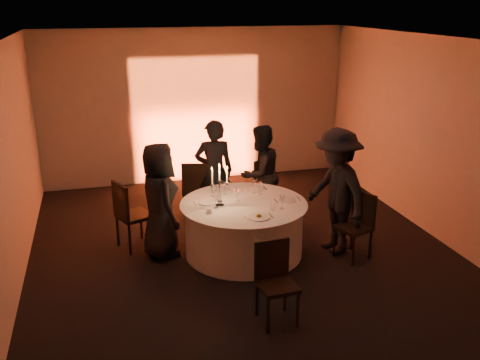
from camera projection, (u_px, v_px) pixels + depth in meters
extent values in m
plane|color=black|center=(244.00, 253.00, 7.77)|extent=(7.00, 7.00, 0.00)
plane|color=white|center=(244.00, 40.00, 6.80)|extent=(7.00, 7.00, 0.00)
plane|color=#9F9B94|center=(196.00, 106.00, 10.48)|extent=(7.00, 0.00, 7.00)
plane|color=#9F9B94|center=(367.00, 274.00, 4.09)|extent=(7.00, 0.00, 7.00)
plane|color=#9F9B94|center=(8.00, 171.00, 6.54)|extent=(0.00, 7.00, 7.00)
plane|color=#9F9B94|center=(436.00, 139.00, 8.03)|extent=(0.00, 7.00, 7.00)
cube|color=black|center=(201.00, 181.00, 10.67)|extent=(0.25, 0.12, 0.10)
cylinder|color=black|center=(244.00, 252.00, 7.76)|extent=(0.60, 0.60, 0.03)
cylinder|color=black|center=(244.00, 229.00, 7.64)|extent=(0.20, 0.20, 0.75)
cylinder|color=white|center=(244.00, 229.00, 7.64)|extent=(1.68, 1.68, 0.75)
cylinder|color=white|center=(244.00, 204.00, 7.52)|extent=(1.80, 1.80, 0.02)
cube|color=black|center=(135.00, 216.00, 7.81)|extent=(0.59, 0.59, 0.05)
cube|color=black|center=(120.00, 201.00, 7.60)|extent=(0.21, 0.43, 0.51)
cylinder|color=black|center=(154.00, 232.00, 7.86)|extent=(0.04, 0.04, 0.48)
cylinder|color=black|center=(141.00, 224.00, 8.14)|extent=(0.04, 0.04, 0.48)
cylinder|color=black|center=(130.00, 239.00, 7.63)|extent=(0.04, 0.04, 0.48)
cylinder|color=black|center=(118.00, 230.00, 7.92)|extent=(0.04, 0.04, 0.48)
cube|color=black|center=(197.00, 190.00, 8.87)|extent=(0.54, 0.54, 0.05)
cube|color=black|center=(195.00, 179.00, 8.59)|extent=(0.44, 0.15, 0.50)
cylinder|color=black|center=(209.00, 200.00, 9.13)|extent=(0.04, 0.04, 0.47)
cylinder|color=black|center=(187.00, 200.00, 9.13)|extent=(0.04, 0.04, 0.47)
cylinder|color=black|center=(208.00, 208.00, 8.77)|extent=(0.04, 0.04, 0.47)
cylinder|color=black|center=(185.00, 208.00, 8.77)|extent=(0.04, 0.04, 0.47)
cube|color=black|center=(256.00, 187.00, 9.03)|extent=(0.58, 0.58, 0.05)
cube|color=black|center=(265.00, 174.00, 8.80)|extent=(0.42, 0.22, 0.51)
cylinder|color=black|center=(257.00, 195.00, 9.37)|extent=(0.04, 0.04, 0.48)
cylinder|color=black|center=(241.00, 200.00, 9.14)|extent=(0.04, 0.04, 0.48)
cylinder|color=black|center=(272.00, 201.00, 9.09)|extent=(0.04, 0.04, 0.48)
cylinder|color=black|center=(255.00, 206.00, 8.86)|extent=(0.04, 0.04, 0.48)
cube|color=black|center=(353.00, 228.00, 7.48)|extent=(0.53, 0.53, 0.05)
cube|color=black|center=(364.00, 208.00, 7.51)|extent=(0.18, 0.40, 0.47)
cylinder|color=black|center=(334.00, 242.00, 7.60)|extent=(0.04, 0.04, 0.44)
cylinder|color=black|center=(353.00, 251.00, 7.32)|extent=(0.04, 0.04, 0.44)
cylinder|color=black|center=(352.00, 236.00, 7.79)|extent=(0.04, 0.04, 0.44)
cylinder|color=black|center=(370.00, 244.00, 7.52)|extent=(0.04, 0.04, 0.44)
cube|color=black|center=(277.00, 286.00, 5.97)|extent=(0.43, 0.43, 0.05)
cube|color=black|center=(272.00, 259.00, 6.06)|extent=(0.41, 0.06, 0.47)
cylinder|color=black|center=(268.00, 315.00, 5.84)|extent=(0.04, 0.04, 0.44)
cylinder|color=black|center=(298.00, 310.00, 5.94)|extent=(0.04, 0.04, 0.44)
cylinder|color=black|center=(257.00, 299.00, 6.15)|extent=(0.04, 0.04, 0.44)
cylinder|color=black|center=(285.00, 294.00, 6.26)|extent=(0.04, 0.04, 0.44)
imported|color=black|center=(159.00, 201.00, 7.45)|extent=(0.69, 0.90, 1.66)
imported|color=black|center=(214.00, 172.00, 8.60)|extent=(0.67, 0.48, 1.71)
imported|color=black|center=(260.00, 174.00, 8.67)|extent=(0.97, 0.90, 1.61)
imported|color=black|center=(336.00, 191.00, 7.57)|extent=(0.89, 1.28, 1.82)
cylinder|color=white|center=(207.00, 202.00, 7.53)|extent=(0.25, 0.25, 0.01)
cube|color=silver|center=(195.00, 204.00, 7.49)|extent=(0.01, 0.17, 0.01)
cube|color=silver|center=(219.00, 201.00, 7.57)|extent=(0.02, 0.17, 0.01)
cylinder|color=white|center=(224.00, 191.00, 7.99)|extent=(0.26, 0.26, 0.01)
cube|color=silver|center=(213.00, 192.00, 7.95)|extent=(0.02, 0.17, 0.01)
cube|color=silver|center=(235.00, 190.00, 8.03)|extent=(0.01, 0.17, 0.01)
cylinder|color=white|center=(254.00, 189.00, 8.05)|extent=(0.29, 0.29, 0.01)
cube|color=silver|center=(243.00, 190.00, 8.01)|extent=(0.02, 0.17, 0.01)
cube|color=silver|center=(265.00, 188.00, 8.10)|extent=(0.02, 0.17, 0.01)
cylinder|color=white|center=(288.00, 200.00, 7.62)|extent=(0.24, 0.24, 0.01)
cube|color=silver|center=(276.00, 201.00, 7.58)|extent=(0.02, 0.17, 0.01)
cube|color=silver|center=(299.00, 199.00, 7.66)|extent=(0.01, 0.17, 0.01)
cylinder|color=white|center=(259.00, 217.00, 7.02)|extent=(0.30, 0.30, 0.01)
cube|color=silver|center=(246.00, 218.00, 6.98)|extent=(0.02, 0.17, 0.01)
cube|color=silver|center=(271.00, 216.00, 7.07)|extent=(0.02, 0.17, 0.01)
sphere|color=orange|center=(259.00, 214.00, 7.01)|extent=(0.07, 0.07, 0.07)
cylinder|color=white|center=(209.00, 212.00, 7.18)|extent=(0.11, 0.11, 0.01)
cylinder|color=white|center=(209.00, 210.00, 7.17)|extent=(0.07, 0.07, 0.06)
cylinder|color=silver|center=(220.00, 206.00, 7.41)|extent=(0.13, 0.13, 0.02)
sphere|color=silver|center=(220.00, 202.00, 7.39)|extent=(0.07, 0.07, 0.07)
cylinder|color=silver|center=(220.00, 193.00, 7.35)|extent=(0.03, 0.03, 0.33)
cylinder|color=silver|center=(220.00, 181.00, 7.29)|extent=(0.05, 0.05, 0.03)
cylinder|color=white|center=(219.00, 173.00, 7.26)|extent=(0.02, 0.02, 0.21)
cone|color=orange|center=(219.00, 164.00, 7.22)|extent=(0.02, 0.02, 0.03)
cylinder|color=silver|center=(216.00, 187.00, 7.30)|extent=(0.12, 0.02, 0.08)
cylinder|color=silver|center=(212.00, 185.00, 7.28)|extent=(0.05, 0.05, 0.03)
cylinder|color=white|center=(212.00, 177.00, 7.25)|extent=(0.02, 0.02, 0.21)
cone|color=orange|center=(212.00, 168.00, 7.20)|extent=(0.02, 0.02, 0.03)
cylinder|color=silver|center=(223.00, 186.00, 7.33)|extent=(0.12, 0.02, 0.08)
cylinder|color=silver|center=(227.00, 184.00, 7.33)|extent=(0.05, 0.05, 0.03)
cylinder|color=white|center=(227.00, 176.00, 7.30)|extent=(0.02, 0.02, 0.21)
cone|color=orange|center=(227.00, 167.00, 7.26)|extent=(0.02, 0.02, 0.03)
cylinder|color=silver|center=(216.00, 201.00, 7.61)|extent=(0.06, 0.06, 0.01)
cylinder|color=silver|center=(215.00, 197.00, 7.59)|extent=(0.01, 0.01, 0.10)
cone|color=silver|center=(215.00, 191.00, 7.56)|extent=(0.07, 0.07, 0.09)
cylinder|color=silver|center=(254.00, 193.00, 7.92)|extent=(0.06, 0.06, 0.01)
cylinder|color=silver|center=(254.00, 189.00, 7.91)|extent=(0.01, 0.01, 0.10)
cone|color=silver|center=(254.00, 184.00, 7.88)|extent=(0.07, 0.07, 0.09)
cylinder|color=silver|center=(225.00, 194.00, 7.86)|extent=(0.06, 0.06, 0.01)
cylinder|color=silver|center=(225.00, 191.00, 7.84)|extent=(0.01, 0.01, 0.10)
cone|color=silver|center=(225.00, 185.00, 7.82)|extent=(0.07, 0.07, 0.09)
cylinder|color=silver|center=(216.00, 208.00, 7.35)|extent=(0.06, 0.06, 0.01)
cylinder|color=silver|center=(216.00, 204.00, 7.33)|extent=(0.01, 0.01, 0.10)
cone|color=silver|center=(216.00, 198.00, 7.30)|extent=(0.07, 0.07, 0.09)
cylinder|color=silver|center=(213.00, 196.00, 7.77)|extent=(0.06, 0.06, 0.01)
cylinder|color=silver|center=(213.00, 193.00, 7.75)|extent=(0.01, 0.01, 0.10)
cone|color=silver|center=(212.00, 187.00, 7.72)|extent=(0.07, 0.07, 0.09)
cylinder|color=silver|center=(260.00, 194.00, 7.87)|extent=(0.06, 0.06, 0.01)
cylinder|color=silver|center=(260.00, 191.00, 7.85)|extent=(0.01, 0.01, 0.10)
cone|color=silver|center=(260.00, 185.00, 7.82)|extent=(0.07, 0.07, 0.09)
cylinder|color=silver|center=(238.00, 200.00, 7.61)|extent=(0.06, 0.06, 0.01)
cylinder|color=silver|center=(238.00, 197.00, 7.60)|extent=(0.01, 0.01, 0.10)
cone|color=silver|center=(238.00, 191.00, 7.57)|extent=(0.07, 0.07, 0.09)
cylinder|color=silver|center=(282.00, 208.00, 7.32)|extent=(0.06, 0.06, 0.01)
cylinder|color=silver|center=(282.00, 205.00, 7.30)|extent=(0.01, 0.01, 0.10)
cone|color=silver|center=(282.00, 199.00, 7.28)|extent=(0.07, 0.07, 0.09)
cylinder|color=silver|center=(273.00, 207.00, 7.26)|extent=(0.07, 0.07, 0.09)
cylinder|color=silver|center=(219.00, 195.00, 7.72)|extent=(0.07, 0.07, 0.09)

